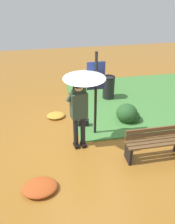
% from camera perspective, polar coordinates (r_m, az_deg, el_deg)
% --- Properties ---
extents(ground_plane, '(18.00, 18.00, 0.00)m').
position_cam_1_polar(ground_plane, '(6.19, -0.22, -7.29)').
color(ground_plane, '#9E6623').
extents(grass_verge, '(4.80, 4.00, 0.05)m').
position_cam_1_polar(grass_verge, '(8.34, 12.69, 2.98)').
color(grass_verge, '#47843D').
rests_on(grass_verge, ground_plane).
extents(person_with_umbrella, '(0.96, 0.96, 2.04)m').
position_cam_1_polar(person_with_umbrella, '(5.27, -1.39, 5.31)').
color(person_with_umbrella, black).
rests_on(person_with_umbrella, ground_plane).
extents(info_sign_post, '(0.44, 0.07, 2.30)m').
position_cam_1_polar(info_sign_post, '(5.75, 2.03, 6.41)').
color(info_sign_post, black).
rests_on(info_sign_post, ground_plane).
extents(handbag, '(0.32, 0.20, 0.37)m').
position_cam_1_polar(handbag, '(6.69, -0.98, -2.68)').
color(handbag, black).
rests_on(handbag, ground_plane).
extents(park_bench, '(1.40, 0.38, 0.75)m').
position_cam_1_polar(park_bench, '(5.73, 16.08, -7.27)').
color(park_bench, black).
rests_on(park_bench, ground_plane).
extents(trash_bin, '(0.42, 0.42, 0.83)m').
position_cam_1_polar(trash_bin, '(8.11, 5.17, 5.91)').
color(trash_bin, black).
rests_on(trash_bin, ground_plane).
extents(shrub_cluster, '(0.68, 0.62, 0.56)m').
position_cam_1_polar(shrub_cluster, '(6.95, 9.88, -0.46)').
color(shrub_cluster, '#285628').
rests_on(shrub_cluster, ground_plane).
extents(leaf_pile_near_person, '(0.55, 0.44, 0.12)m').
position_cam_1_polar(leaf_pile_near_person, '(7.23, -7.75, -0.83)').
color(leaf_pile_near_person, gold).
rests_on(leaf_pile_near_person, ground_plane).
extents(leaf_pile_by_bench, '(0.72, 0.57, 0.16)m').
position_cam_1_polar(leaf_pile_by_bench, '(5.08, -11.54, -17.56)').
color(leaf_pile_by_bench, '#B74C1E').
rests_on(leaf_pile_by_bench, ground_plane).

